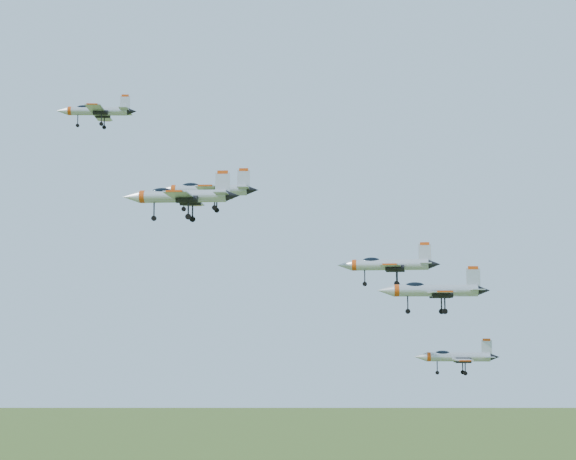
# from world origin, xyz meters

# --- Properties ---
(jet_lead) EXTENTS (12.17, 10.26, 3.27)m
(jet_lead) POSITION_xyz_m (-28.66, 8.74, 146.56)
(jet_lead) COLOR #ACB2B9
(jet_left_high) EXTENTS (13.26, 11.09, 3.55)m
(jet_left_high) POSITION_xyz_m (-6.93, -4.89, 131.64)
(jet_left_high) COLOR #ACB2B9
(jet_right_high) EXTENTS (13.72, 11.41, 3.67)m
(jet_right_high) POSITION_xyz_m (-6.85, -15.77, 129.25)
(jet_right_high) COLOR #ACB2B9
(jet_left_low) EXTENTS (13.43, 11.03, 3.60)m
(jet_left_low) POSITION_xyz_m (15.66, 1.79, 122.17)
(jet_left_low) COLOR #ACB2B9
(jet_right_low) EXTENTS (13.09, 10.95, 3.50)m
(jet_right_low) POSITION_xyz_m (21.51, -8.77, 118.49)
(jet_right_low) COLOR #ACB2B9
(jet_trail) EXTENTS (10.48, 8.75, 2.80)m
(jet_trail) POSITION_xyz_m (24.12, -1.46, 110.53)
(jet_trail) COLOR #ACB2B9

